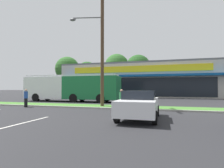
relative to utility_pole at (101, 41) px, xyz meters
The scene contains 15 objects.
grass_median 6.18m from the utility_pole, behind, with size 56.00×2.20×0.12m, color #427A2D.
curb_lip 6.26m from the utility_pole, 155.60° to the right, with size 56.00×0.24×0.12m, color #99968C.
parking_stripe_2 10.02m from the utility_pole, 98.32° to the right, with size 0.12×4.80×0.01m, color silver.
storefront_building 22.84m from the utility_pole, 88.14° to the left, with size 29.56×14.33×6.35m.
tree_far_left 37.82m from the utility_pole, 124.55° to the left, with size 6.86×6.86×10.65m.
tree_left 33.79m from the utility_pole, 116.16° to the left, with size 5.62×5.62×8.86m.
tree_mid_left 31.77m from the utility_pole, 102.22° to the left, with size 6.35×6.35×10.65m.
tree_mid 31.07m from the utility_pole, 91.98° to the left, with size 6.29×6.29×10.15m.
utility_pole is the anchor object (origin of this frame).
city_bus 8.80m from the utility_pole, 137.46° to the left, with size 12.16×2.76×3.25m.
car_0 14.67m from the utility_pole, 121.34° to the left, with size 4.58×2.02×1.41m.
car_2 8.05m from the utility_pole, 50.91° to the right, with size 2.00×4.17×1.52m.
car_3 18.18m from the utility_pole, 139.52° to the left, with size 4.76×1.90×1.39m.
pedestrian_near_bench 5.82m from the utility_pole, 39.75° to the right, with size 0.32×0.32×1.57m.
pedestrian_by_pole 8.20m from the utility_pole, 164.42° to the right, with size 0.32×0.32×1.59m.
Camera 1 is at (7.57, -0.80, 1.67)m, focal length 28.79 mm.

